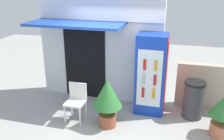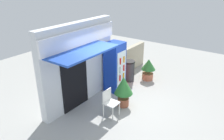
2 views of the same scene
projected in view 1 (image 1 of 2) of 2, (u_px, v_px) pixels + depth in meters
name	position (u px, v px, depth m)	size (l,w,h in m)	color
ground	(105.00, 129.00, 5.45)	(16.00, 16.00, 0.00)	#A3A39E
storefront_building	(99.00, 44.00, 6.48)	(3.28, 1.28, 2.87)	silver
drink_cooler	(151.00, 74.00, 5.88)	(0.71, 0.67, 1.95)	#1438B2
plastic_chair	(76.00, 99.00, 5.62)	(0.42, 0.42, 0.90)	silver
potted_plant_near_shop	(107.00, 97.00, 5.34)	(0.64, 0.64, 1.11)	#995138
potted_plant_curbside	(224.00, 112.00, 5.03)	(0.61, 0.61, 0.95)	#BC6B4C
trash_bin	(193.00, 100.00, 5.78)	(0.49, 0.49, 0.90)	#38383D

